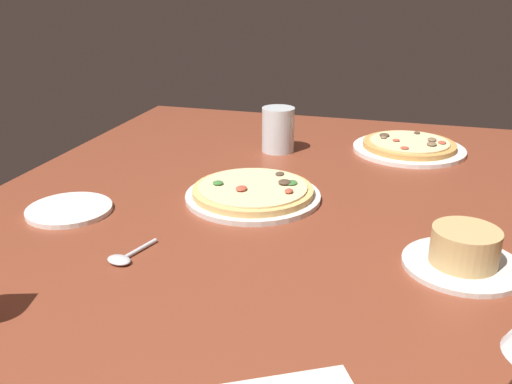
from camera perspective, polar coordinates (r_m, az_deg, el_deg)
dining_table at (r=101.57cm, az=0.33°, el=-3.49°), size 150.00×110.00×4.00cm
pizza_main at (r=107.89cm, az=-0.30°, el=-0.07°), size 26.04×26.04×3.38cm
pizza_side at (r=141.41cm, az=15.25°, el=4.46°), size 26.72×26.72×3.28cm
ramekin_on_saucer at (r=88.41cm, az=20.34°, el=-5.74°), size 17.53×17.53×6.18cm
water_glass at (r=135.87cm, az=2.25°, el=6.05°), size 7.83×7.83×10.63cm
side_plate at (r=107.78cm, az=-18.40°, el=-1.70°), size 15.37×15.37×0.90cm
spoon at (r=88.19cm, az=-13.22°, el=-6.46°), size 9.85×4.92×1.00cm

